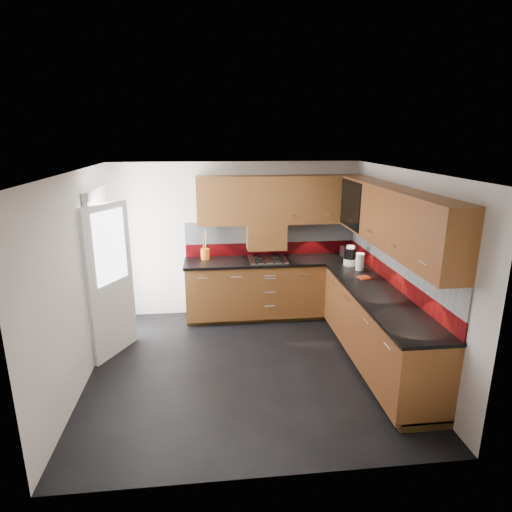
{
  "coord_description": "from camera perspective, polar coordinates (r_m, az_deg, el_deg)",
  "views": [
    {
      "loc": [
        -0.42,
        -4.73,
        2.79
      ],
      "look_at": [
        0.18,
        0.65,
        1.25
      ],
      "focal_mm": 30.0,
      "sensor_mm": 36.0,
      "label": 1
    }
  ],
  "objects": [
    {
      "name": "extractor_hood",
      "position": [
        6.6,
        1.39,
        2.68
      ],
      "size": [
        0.6,
        0.33,
        0.4
      ],
      "primitive_type": "cube",
      "color": "brown",
      "rests_on": "room"
    },
    {
      "name": "countertop",
      "position": [
        5.93,
        8.37,
        -2.64
      ],
      "size": [
        2.72,
        3.22,
        0.04
      ],
      "color": "black",
      "rests_on": "base_cabinets"
    },
    {
      "name": "paper_towel",
      "position": [
        6.2,
        13.67,
        -0.74
      ],
      "size": [
        0.14,
        0.14,
        0.24
      ],
      "primitive_type": "cylinder",
      "rotation": [
        0.0,
        0.0,
        -0.2
      ],
      "color": "white",
      "rests_on": "countertop"
    },
    {
      "name": "backsplash",
      "position": [
        6.11,
        9.98,
        0.69
      ],
      "size": [
        2.7,
        3.2,
        0.54
      ],
      "color": "maroon",
      "rests_on": "countertop"
    },
    {
      "name": "toaster",
      "position": [
        6.88,
        12.25,
        0.66
      ],
      "size": [
        0.27,
        0.21,
        0.17
      ],
      "color": "silver",
      "rests_on": "countertop"
    },
    {
      "name": "upper_cabinets",
      "position": [
        5.83,
        10.23,
        6.27
      ],
      "size": [
        2.5,
        3.2,
        0.72
      ],
      "color": "brown",
      "rests_on": "room"
    },
    {
      "name": "room",
      "position": [
        4.92,
        -1.25,
        0.71
      ],
      "size": [
        4.0,
        3.8,
        2.64
      ],
      "color": "black"
    },
    {
      "name": "utensil_pot",
      "position": [
        6.59,
        -6.8,
        0.42
      ],
      "size": [
        0.13,
        0.13,
        0.48
      ],
      "color": "#CB5D13",
      "rests_on": "countertop"
    },
    {
      "name": "gas_hob",
      "position": [
        6.52,
        1.57,
        -0.44
      ],
      "size": [
        0.57,
        0.5,
        0.04
      ],
      "color": "silver",
      "rests_on": "countertop"
    },
    {
      "name": "orange_cloth",
      "position": [
        5.89,
        14.23,
        -2.81
      ],
      "size": [
        0.18,
        0.16,
        0.02
      ],
      "primitive_type": "cube",
      "rotation": [
        0.0,
        0.0,
        0.21
      ],
      "color": "red",
      "rests_on": "countertop"
    },
    {
      "name": "food_processor",
      "position": [
        6.39,
        12.42,
        -0.04
      ],
      "size": [
        0.18,
        0.18,
        0.3
      ],
      "color": "white",
      "rests_on": "countertop"
    },
    {
      "name": "base_cabinets",
      "position": [
        6.11,
        8.28,
        -6.88
      ],
      "size": [
        2.7,
        3.2,
        0.95
      ],
      "color": "brown",
      "rests_on": "room"
    },
    {
      "name": "glass_cabinet",
      "position": [
        6.24,
        13.77,
        6.94
      ],
      "size": [
        0.32,
        0.8,
        0.66
      ],
      "color": "black",
      "rests_on": "room"
    },
    {
      "name": "back_door",
      "position": [
        5.91,
        -19.37,
        -2.3
      ],
      "size": [
        0.42,
        1.19,
        2.04
      ],
      "color": "white",
      "rests_on": "room"
    }
  ]
}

